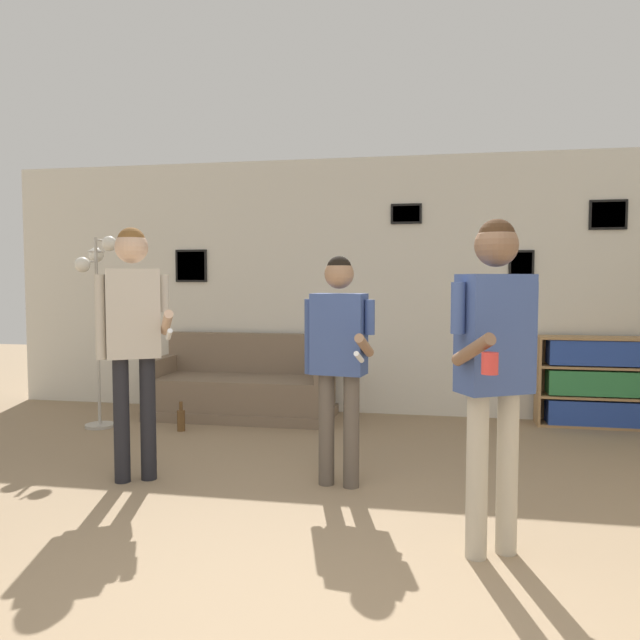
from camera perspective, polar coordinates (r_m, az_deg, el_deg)
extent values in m
cube|color=silver|center=(6.61, 6.37, 3.05)|extent=(8.55, 0.06, 2.70)
cube|color=black|center=(6.60, 17.93, 4.73)|extent=(0.25, 0.02, 0.31)
cube|color=gray|center=(6.59, 17.94, 4.74)|extent=(0.20, 0.01, 0.27)
cube|color=black|center=(6.59, 7.89, 9.60)|extent=(0.32, 0.02, 0.21)
cube|color=gray|center=(6.58, 7.89, 9.60)|extent=(0.27, 0.01, 0.16)
cube|color=black|center=(7.08, -11.70, 4.87)|extent=(0.36, 0.02, 0.36)
cube|color=gray|center=(7.08, -11.71, 4.87)|extent=(0.32, 0.01, 0.31)
cube|color=black|center=(6.78, 24.85, 8.73)|extent=(0.35, 0.02, 0.29)
cube|color=gray|center=(6.77, 24.86, 8.74)|extent=(0.31, 0.01, 0.25)
cube|color=#7A6651|center=(6.58, -7.14, -8.37)|extent=(1.90, 0.80, 0.10)
cube|color=#7A6651|center=(6.54, -7.15, -6.58)|extent=(1.84, 0.74, 0.32)
cube|color=#7A6651|center=(6.79, -6.32, -3.00)|extent=(1.84, 0.14, 0.42)
cube|color=#7A6651|center=(6.82, -14.32, -4.10)|extent=(0.12, 0.74, 0.18)
cube|color=#7A6651|center=(6.28, 0.60, -4.65)|extent=(0.12, 0.74, 0.18)
cube|color=#A87F51|center=(6.52, 19.28, -5.21)|extent=(0.02, 0.30, 0.87)
cube|color=#A87F51|center=(6.76, 23.68, -5.00)|extent=(1.11, 0.01, 0.87)
cube|color=#A87F51|center=(6.70, 23.87, -8.78)|extent=(1.07, 0.30, 0.02)
cube|color=#A87F51|center=(6.57, 24.06, -1.52)|extent=(1.07, 0.30, 0.02)
cube|color=#A87F51|center=(6.65, 23.93, -6.42)|extent=(1.07, 0.30, 0.02)
cube|color=#A87F51|center=(6.60, 24.00, -3.93)|extent=(1.07, 0.30, 0.02)
cube|color=#2847A3|center=(6.66, 23.91, -7.70)|extent=(0.92, 0.26, 0.24)
cube|color=#338447|center=(6.61, 23.98, -5.22)|extent=(0.92, 0.26, 0.24)
cube|color=#2847A3|center=(6.58, 24.05, -2.71)|extent=(0.92, 0.26, 0.24)
cylinder|color=#ADA89E|center=(6.47, -19.47, -9.08)|extent=(0.28, 0.28, 0.03)
cylinder|color=#ADA89E|center=(6.34, -19.65, -1.01)|extent=(0.03, 0.03, 1.79)
cylinder|color=#ADA89E|center=(6.29, -19.27, 6.87)|extent=(0.02, 0.16, 0.02)
sphere|color=white|center=(6.26, -18.71, 6.63)|extent=(0.14, 0.14, 0.14)
cylinder|color=#ADA89E|center=(6.39, -19.80, 5.91)|extent=(0.15, 0.09, 0.02)
sphere|color=white|center=(6.46, -19.79, 5.62)|extent=(0.14, 0.14, 0.14)
cylinder|color=#ADA89E|center=(6.29, -20.34, 5.03)|extent=(0.15, 0.09, 0.02)
sphere|color=white|center=(6.25, -20.90, 4.75)|extent=(0.14, 0.14, 0.14)
cylinder|color=black|center=(4.64, -17.69, -8.74)|extent=(0.11, 0.11, 0.88)
cylinder|color=black|center=(4.65, -15.45, -8.67)|extent=(0.11, 0.11, 0.88)
cube|color=#BCB2A3|center=(4.54, -16.74, 0.58)|extent=(0.41, 0.35, 0.62)
sphere|color=#D1A889|center=(4.54, -16.85, 6.40)|extent=(0.23, 0.23, 0.23)
sphere|color=brown|center=(4.54, -16.86, 6.90)|extent=(0.19, 0.19, 0.19)
cylinder|color=#BCB2A3|center=(4.55, -14.07, 2.39)|extent=(0.07, 0.07, 0.26)
cylinder|color=#D1A889|center=(4.42, -13.85, -0.24)|extent=(0.22, 0.31, 0.19)
cylinder|color=white|center=(4.28, -13.63, -1.28)|extent=(0.10, 0.14, 0.09)
cylinder|color=#BCB2A3|center=(4.54, -19.45, 0.25)|extent=(0.07, 0.07, 0.59)
cylinder|color=brown|center=(4.39, 0.60, -9.94)|extent=(0.11, 0.11, 0.78)
cylinder|color=brown|center=(4.34, 2.88, -10.12)|extent=(0.11, 0.11, 0.78)
cube|color=#384C84|center=(4.25, 1.75, -1.29)|extent=(0.39, 0.25, 0.55)
sphere|color=#997051|center=(4.24, 1.76, 4.24)|extent=(0.20, 0.20, 0.20)
sphere|color=black|center=(4.24, 1.76, 4.71)|extent=(0.17, 0.17, 0.17)
cylinder|color=#384C84|center=(4.18, 4.56, 0.26)|extent=(0.07, 0.07, 0.23)
cylinder|color=#997051|center=(4.07, 4.08, -2.34)|extent=(0.11, 0.29, 0.18)
cylinder|color=white|center=(3.96, 3.58, -3.40)|extent=(0.06, 0.14, 0.09)
cylinder|color=#384C84|center=(4.32, -0.97, -1.52)|extent=(0.07, 0.07, 0.52)
cylinder|color=#B7AD99|center=(3.37, 14.16, -13.67)|extent=(0.11, 0.11, 0.85)
cylinder|color=#B7AD99|center=(3.47, 16.74, -13.22)|extent=(0.11, 0.11, 0.85)
cube|color=#384C84|center=(3.28, 15.69, -1.21)|extent=(0.41, 0.35, 0.60)
sphere|color=brown|center=(3.27, 15.83, 6.61)|extent=(0.22, 0.22, 0.22)
sphere|color=#382314|center=(3.28, 15.85, 7.28)|extent=(0.19, 0.19, 0.19)
cylinder|color=#384C84|center=(3.41, 18.69, -1.47)|extent=(0.07, 0.07, 0.57)
cylinder|color=#384C84|center=(3.16, 12.50, 1.08)|extent=(0.07, 0.07, 0.26)
cylinder|color=brown|center=(3.05, 13.81, -2.68)|extent=(0.21, 0.30, 0.19)
cylinder|color=red|center=(2.94, 15.27, -3.85)|extent=(0.08, 0.08, 0.10)
cylinder|color=brown|center=(6.08, -12.59, -8.98)|extent=(0.08, 0.08, 0.20)
cylinder|color=brown|center=(6.05, -12.61, -7.69)|extent=(0.03, 0.03, 0.08)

